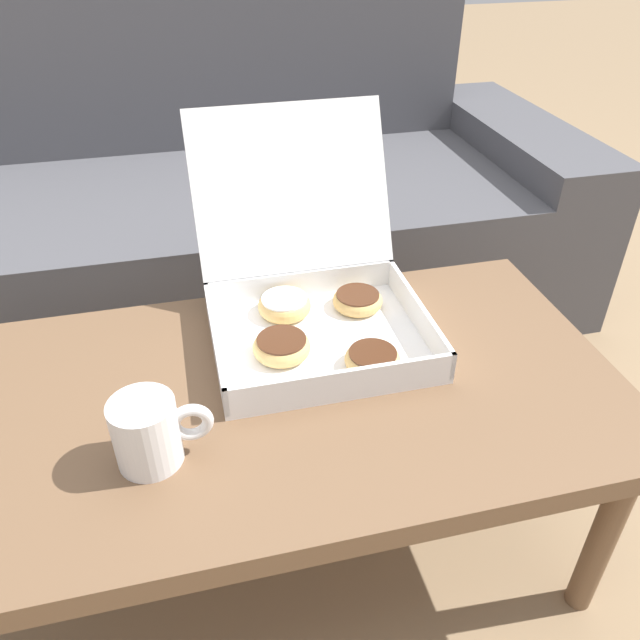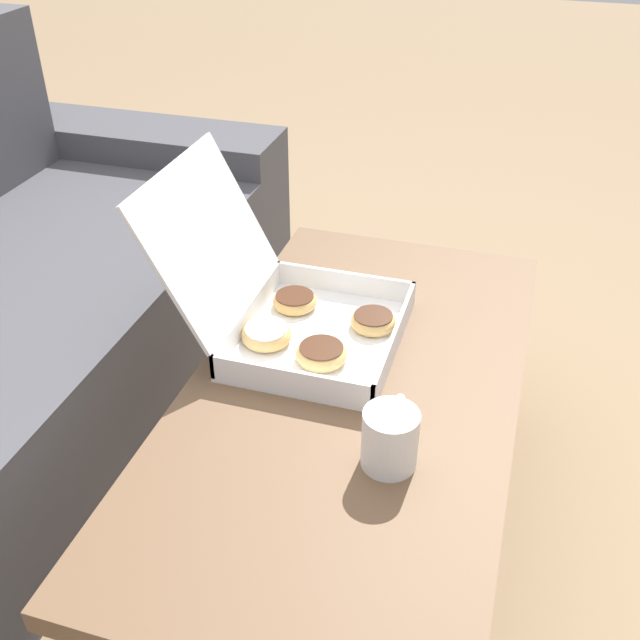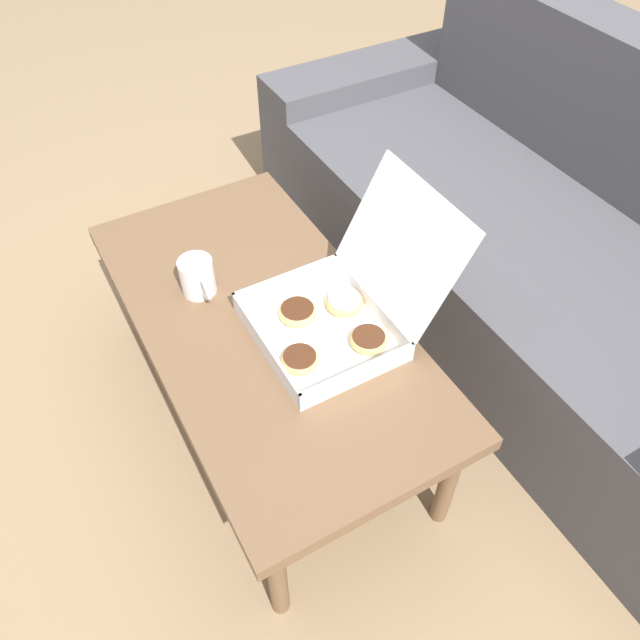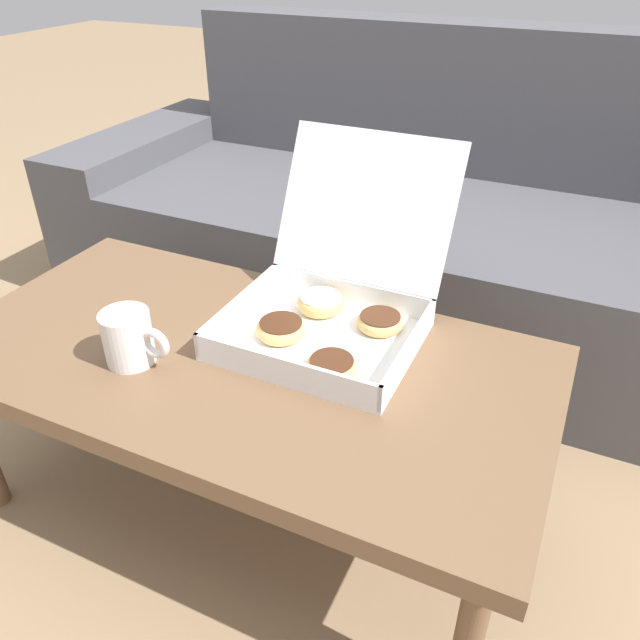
# 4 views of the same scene
# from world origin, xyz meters

# --- Properties ---
(ground_plane) EXTENTS (12.00, 12.00, 0.00)m
(ground_plane) POSITION_xyz_m (0.00, 0.00, 0.00)
(ground_plane) COLOR #937756
(couch) EXTENTS (2.10, 0.85, 0.85)m
(couch) POSITION_xyz_m (0.00, 0.83, 0.28)
(couch) COLOR #4C4C51
(couch) RESTS_ON ground_plane
(coffee_table) EXTENTS (1.16, 0.59, 0.41)m
(coffee_table) POSITION_xyz_m (0.00, -0.14, 0.37)
(coffee_table) COLOR brown
(coffee_table) RESTS_ON ground_plane
(pastry_box) EXTENTS (0.36, 0.45, 0.33)m
(pastry_box) POSITION_xyz_m (0.12, 0.02, 0.47)
(pastry_box) COLOR white
(pastry_box) RESTS_ON coffee_table
(coffee_mug) EXTENTS (0.14, 0.09, 0.10)m
(coffee_mug) POSITION_xyz_m (-0.17, -0.24, 0.46)
(coffee_mug) COLOR white
(coffee_mug) RESTS_ON coffee_table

